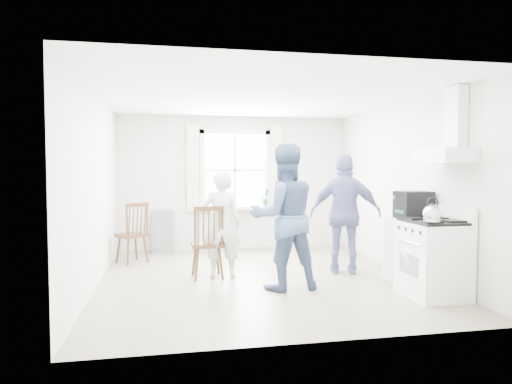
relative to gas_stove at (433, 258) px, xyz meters
name	(u,v)px	position (x,y,z in m)	size (l,w,h in m)	color
room_shell	(260,188)	(-1.91, 1.35, 0.82)	(4.62, 5.12, 2.64)	gray
window_assembly	(235,175)	(-1.91, 3.80, 0.98)	(1.88, 0.24, 1.70)	white
range_hood	(448,143)	(0.16, 0.00, 1.42)	(0.45, 0.76, 0.94)	silver
shelf_unit	(163,231)	(-3.31, 3.68, -0.08)	(0.40, 0.30, 0.80)	gray
gas_stove	(433,258)	(0.00, 0.00, 0.00)	(0.68, 0.76, 1.12)	white
kettle	(432,214)	(-0.18, -0.24, 0.57)	(0.22, 0.22, 0.31)	silver
low_cabinet	(409,250)	(0.07, 0.70, -0.03)	(0.50, 0.55, 0.90)	silver
stereo_stack	(413,205)	(0.09, 0.65, 0.60)	(0.42, 0.38, 0.37)	black
cardboard_box	(417,213)	(0.12, 0.61, 0.50)	(0.25, 0.18, 0.16)	#916946
windsor_chair_a	(135,226)	(-3.75, 2.71, 0.14)	(0.60, 0.59, 1.03)	#3F2614
windsor_chair_b	(208,234)	(-2.65, 1.42, 0.17)	(0.47, 0.46, 1.07)	#3F2614
person_left	(222,224)	(-2.45, 1.49, 0.30)	(0.57, 0.57, 1.56)	silver
person_mid	(284,217)	(-1.72, 0.71, 0.47)	(0.93, 0.93, 1.91)	#44587F
person_right	(345,214)	(-0.58, 1.41, 0.42)	(1.06, 1.06, 1.81)	navy
potted_plant	(265,197)	(-1.33, 3.71, 0.53)	(0.18, 0.18, 0.33)	#32703B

